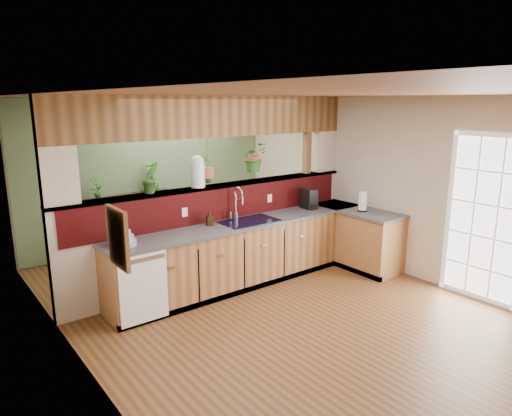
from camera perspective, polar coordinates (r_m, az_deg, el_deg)
ground at (r=5.79m, az=3.05°, el=-12.64°), size 4.60×7.00×0.01m
ceiling at (r=5.22m, az=3.41°, el=14.01°), size 4.60×7.00×0.01m
wall_back at (r=8.28m, az=-12.90°, el=4.34°), size 4.60×0.02×2.60m
wall_left at (r=4.27m, az=-20.88°, el=-4.33°), size 0.02×7.00×2.60m
wall_right at (r=7.06m, az=17.50°, el=2.58°), size 0.02×7.00×2.60m
pass_through_partition at (r=6.45m, az=-4.46°, el=1.22°), size 4.60×0.21×2.60m
pass_through_ledge at (r=6.40m, az=-4.72°, el=2.76°), size 4.60×0.21×0.04m
header_beam at (r=6.30m, az=-4.88°, el=11.33°), size 4.60×0.15×0.55m
sage_backwall at (r=8.26m, az=-12.84°, el=4.33°), size 4.55×0.02×2.55m
countertop at (r=6.75m, az=3.67°, el=-4.75°), size 4.14×1.52×0.90m
dishwasher at (r=5.40m, az=-13.85°, el=-9.71°), size 0.58×0.03×0.82m
navy_sink at (r=6.36m, az=-0.89°, el=-2.33°), size 0.82×0.50×0.18m
french_door at (r=6.45m, az=26.66°, el=-1.45°), size 0.06×1.02×2.16m
framed_print at (r=3.48m, az=-16.84°, el=-3.61°), size 0.04×0.35×0.45m
faucet at (r=6.36m, az=-2.38°, el=0.73°), size 0.21×0.21×0.47m
dish_stack at (r=5.47m, az=-16.29°, el=-3.71°), size 0.30×0.30×0.26m
soap_dispenser at (r=6.13m, az=-5.78°, el=-1.28°), size 0.11×0.11×0.19m
coffee_maker at (r=7.10m, az=6.66°, el=1.05°), size 0.16×0.28×0.31m
paper_towel at (r=7.07m, az=13.19°, el=0.78°), size 0.15×0.15×0.32m
glass_jar at (r=6.19m, az=-7.31°, el=4.57°), size 0.19×0.19×0.43m
ledge_plant_left at (r=5.88m, az=-13.04°, el=3.75°), size 0.23×0.19×0.41m
hanging_plant_a at (r=6.26m, az=-6.12°, el=5.85°), size 0.20×0.17×0.55m
hanging_plant_b at (r=6.68m, az=-0.31°, el=7.96°), size 0.43×0.38×0.56m
shelving_console at (r=8.01m, az=-15.12°, el=-1.91°), size 1.54×0.62×1.00m
shelf_plant_a at (r=7.68m, az=-19.27°, el=2.41°), size 0.20×0.14×0.37m
shelf_plant_b at (r=8.00m, az=-13.00°, el=3.78°), size 0.38×0.38×0.53m
floor_plant at (r=8.25m, az=-1.38°, el=-2.09°), size 0.72×0.65×0.70m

